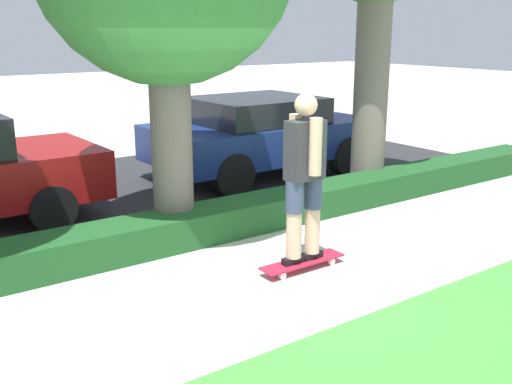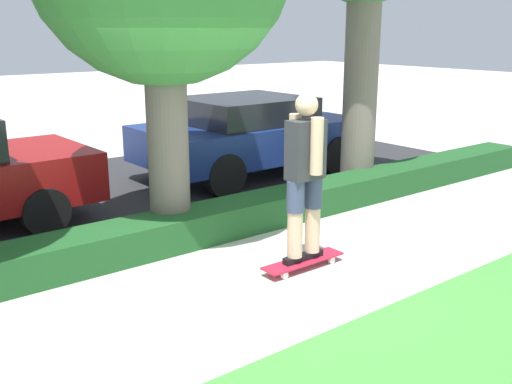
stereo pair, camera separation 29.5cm
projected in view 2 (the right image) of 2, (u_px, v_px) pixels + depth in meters
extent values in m
plane|color=beige|center=(277.00, 285.00, 6.02)|extent=(60.00, 60.00, 0.00)
cube|color=#2D2D30|center=(102.00, 196.00, 9.21)|extent=(13.75, 5.00, 0.01)
cube|color=#1E5123|center=(192.00, 227.00, 7.18)|extent=(13.75, 0.60, 0.39)
cube|color=red|center=(303.00, 261.00, 6.42)|extent=(1.00, 0.24, 0.02)
cylinder|color=silver|center=(331.00, 260.00, 6.56)|extent=(0.08, 0.04, 0.08)
cylinder|color=silver|center=(320.00, 255.00, 6.70)|extent=(0.08, 0.04, 0.08)
cylinder|color=silver|center=(285.00, 275.00, 6.16)|extent=(0.08, 0.04, 0.08)
cylinder|color=silver|center=(273.00, 270.00, 6.30)|extent=(0.08, 0.04, 0.08)
cube|color=black|center=(294.00, 259.00, 6.33)|extent=(0.26, 0.09, 0.07)
cylinder|color=beige|center=(295.00, 219.00, 6.21)|extent=(0.16, 0.16, 0.83)
cylinder|color=#3D4766|center=(296.00, 196.00, 6.15)|extent=(0.19, 0.19, 0.33)
cube|color=black|center=(312.00, 254.00, 6.48)|extent=(0.26, 0.09, 0.07)
cylinder|color=beige|center=(313.00, 215.00, 6.36)|extent=(0.16, 0.16, 0.83)
cylinder|color=#3D4766|center=(313.00, 192.00, 6.30)|extent=(0.19, 0.19, 0.33)
cube|color=#333338|center=(306.00, 150.00, 6.10)|extent=(0.40, 0.22, 0.61)
cylinder|color=beige|center=(317.00, 146.00, 5.95)|extent=(0.13, 0.13, 0.58)
cylinder|color=beige|center=(295.00, 142.00, 6.20)|extent=(0.13, 0.13, 0.58)
sphere|color=beige|center=(307.00, 105.00, 5.97)|extent=(0.23, 0.23, 0.23)
cylinder|color=#70665B|center=(168.00, 138.00, 6.99)|extent=(0.48, 0.48, 2.52)
cylinder|color=#70665B|center=(361.00, 84.00, 9.15)|extent=(0.52, 0.52, 3.35)
cylinder|color=black|center=(45.00, 211.00, 7.43)|extent=(0.60, 0.22, 0.60)
cylinder|color=black|center=(5.00, 184.00, 8.70)|extent=(0.60, 0.22, 0.60)
cube|color=navy|center=(250.00, 139.00, 10.40)|extent=(3.85, 2.03, 0.60)
cube|color=black|center=(244.00, 110.00, 10.20)|extent=(2.01, 1.77, 0.43)
cylinder|color=black|center=(335.00, 155.00, 10.49)|extent=(0.68, 0.24, 0.68)
cylinder|color=black|center=(269.00, 140.00, 11.88)|extent=(0.68, 0.24, 0.68)
cylinder|color=black|center=(224.00, 175.00, 9.08)|extent=(0.68, 0.24, 0.68)
cylinder|color=black|center=(164.00, 156.00, 10.47)|extent=(0.68, 0.24, 0.68)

